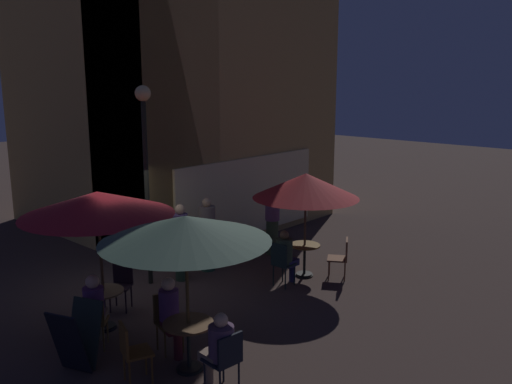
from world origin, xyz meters
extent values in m
plane|color=#3C2E29|center=(0.00, 0.00, 0.00)|extent=(60.00, 60.00, 0.00)
cube|color=tan|center=(4.92, 2.14, 4.57)|extent=(7.37, 2.29, 9.13)
cube|color=tan|center=(2.37, 4.54, 4.57)|extent=(2.29, 7.09, 9.13)
cube|color=beige|center=(4.55, 0.95, 1.25)|extent=(5.16, 0.08, 2.10)
cylinder|color=black|center=(0.81, 0.41, 1.99)|extent=(0.10, 0.10, 3.97)
sphere|color=#FCDA89|center=(0.81, 0.41, 4.07)|extent=(0.32, 0.32, 0.32)
cube|color=#1E2925|center=(-1.94, -1.62, 0.52)|extent=(0.49, 0.63, 1.02)
cube|color=black|center=(-2.28, -1.74, 0.52)|extent=(0.49, 0.63, 1.02)
cylinder|color=black|center=(3.41, -1.79, 0.01)|extent=(0.40, 0.40, 0.03)
cylinder|color=black|center=(3.41, -1.79, 0.35)|extent=(0.06, 0.06, 0.70)
cylinder|color=brown|center=(3.41, -1.79, 0.72)|extent=(0.69, 0.69, 0.03)
cylinder|color=black|center=(-0.97, -2.93, 0.01)|extent=(0.40, 0.40, 0.03)
cylinder|color=black|center=(-0.97, -2.93, 0.37)|extent=(0.06, 0.06, 0.74)
cylinder|color=brown|center=(-0.97, -2.93, 0.76)|extent=(0.77, 0.77, 0.03)
cylinder|color=black|center=(-1.07, -0.76, 0.01)|extent=(0.40, 0.40, 0.03)
cylinder|color=black|center=(-1.07, -0.76, 0.34)|extent=(0.06, 0.06, 0.68)
cylinder|color=olive|center=(-1.07, -0.76, 0.70)|extent=(0.71, 0.71, 0.03)
cylinder|color=black|center=(3.41, -1.79, 0.03)|extent=(0.36, 0.36, 0.06)
cylinder|color=#4B3426|center=(3.41, -1.79, 1.15)|extent=(0.05, 0.05, 2.30)
cone|color=maroon|center=(3.41, -1.79, 2.08)|extent=(2.34, 2.34, 0.54)
cylinder|color=black|center=(-0.97, -2.93, 0.03)|extent=(0.36, 0.36, 0.06)
cylinder|color=#45371C|center=(-0.97, -2.93, 1.19)|extent=(0.05, 0.05, 2.38)
cone|color=#354D3F|center=(-0.97, -2.93, 2.24)|extent=(2.51, 2.51, 0.38)
cylinder|color=black|center=(-1.07, -0.76, 0.03)|extent=(0.36, 0.36, 0.06)
cylinder|color=#523A24|center=(-1.07, -0.76, 1.22)|extent=(0.05, 0.05, 2.44)
cone|color=#A41A22|center=(-1.07, -0.76, 2.29)|extent=(2.60, 2.60, 0.41)
cylinder|color=brown|center=(3.55, -2.35, 0.22)|extent=(0.03, 0.03, 0.43)
cylinder|color=brown|center=(3.85, -2.17, 0.22)|extent=(0.03, 0.03, 0.43)
cylinder|color=brown|center=(3.74, -2.65, 0.22)|extent=(0.03, 0.03, 0.43)
cylinder|color=brown|center=(4.03, -2.47, 0.22)|extent=(0.03, 0.03, 0.43)
cube|color=brown|center=(3.79, -2.41, 0.45)|extent=(0.60, 0.60, 0.04)
cube|color=brown|center=(3.90, -2.58, 0.69)|extent=(0.39, 0.26, 0.44)
cylinder|color=black|center=(2.81, -1.65, 0.23)|extent=(0.03, 0.03, 0.47)
cylinder|color=black|center=(2.82, -1.97, 0.23)|extent=(0.03, 0.03, 0.47)
cylinder|color=black|center=(2.49, -1.66, 0.23)|extent=(0.03, 0.03, 0.47)
cylinder|color=black|center=(2.50, -1.98, 0.23)|extent=(0.03, 0.03, 0.47)
cube|color=black|center=(2.66, -1.81, 0.48)|extent=(0.41, 0.41, 0.04)
cube|color=black|center=(2.48, -1.82, 0.74)|extent=(0.05, 0.40, 0.47)
cylinder|color=black|center=(-1.20, -3.53, 0.23)|extent=(0.03, 0.03, 0.47)
cylinder|color=black|center=(-0.85, -3.55, 0.23)|extent=(0.03, 0.03, 0.47)
cylinder|color=black|center=(-0.88, -3.90, 0.23)|extent=(0.03, 0.03, 0.47)
cube|color=black|center=(-1.04, -3.71, 0.48)|extent=(0.46, 0.46, 0.04)
cube|color=black|center=(-1.05, -3.91, 0.71)|extent=(0.43, 0.07, 0.42)
cylinder|color=brown|center=(-0.69, -2.46, 0.23)|extent=(0.03, 0.03, 0.46)
cylinder|color=brown|center=(-0.99, -2.38, 0.23)|extent=(0.03, 0.03, 0.46)
cylinder|color=brown|center=(-0.61, -2.15, 0.23)|extent=(0.03, 0.03, 0.46)
cylinder|color=brown|center=(-0.92, -2.07, 0.23)|extent=(0.03, 0.03, 0.46)
cube|color=brown|center=(-0.80, -2.26, 0.47)|extent=(0.48, 0.48, 0.04)
cube|color=brown|center=(-0.76, -2.09, 0.72)|extent=(0.39, 0.14, 0.46)
cylinder|color=brown|center=(-1.50, -2.56, 0.23)|extent=(0.03, 0.03, 0.46)
cylinder|color=brown|center=(-1.62, -2.87, 0.23)|extent=(0.03, 0.03, 0.46)
cylinder|color=brown|center=(-1.81, -2.45, 0.23)|extent=(0.03, 0.03, 0.46)
cylinder|color=brown|center=(-1.92, -2.75, 0.23)|extent=(0.03, 0.03, 0.46)
cube|color=brown|center=(-1.71, -2.66, 0.48)|extent=(0.52, 0.52, 0.04)
cube|color=brown|center=(-1.88, -2.59, 0.72)|extent=(0.18, 0.39, 0.44)
cylinder|color=brown|center=(-1.55, -1.03, 0.22)|extent=(0.03, 0.03, 0.45)
cylinder|color=brown|center=(-1.32, -1.25, 0.22)|extent=(0.03, 0.03, 0.45)
cylinder|color=brown|center=(-1.77, -1.26, 0.22)|extent=(0.03, 0.03, 0.45)
cylinder|color=brown|center=(-1.54, -1.48, 0.22)|extent=(0.03, 0.03, 0.45)
cube|color=brown|center=(-1.55, -1.26, 0.47)|extent=(0.56, 0.56, 0.04)
cube|color=brown|center=(-1.67, -1.39, 0.69)|extent=(0.31, 0.30, 0.41)
cylinder|color=black|center=(-0.45, -0.51, 0.22)|extent=(0.03, 0.03, 0.45)
cylinder|color=black|center=(-0.63, -0.26, 0.22)|extent=(0.03, 0.03, 0.45)
cylinder|color=black|center=(-0.20, -0.33, 0.22)|extent=(0.03, 0.03, 0.45)
cylinder|color=black|center=(-0.38, -0.08, 0.22)|extent=(0.03, 0.03, 0.45)
cube|color=black|center=(-0.42, -0.29, 0.46)|extent=(0.54, 0.54, 0.04)
cube|color=black|center=(-0.28, -0.19, 0.69)|extent=(0.26, 0.34, 0.42)
cube|color=#242451|center=(2.80, -1.81, 0.49)|extent=(0.37, 0.37, 0.14)
cylinder|color=#242451|center=(2.96, -1.80, 0.24)|extent=(0.14, 0.14, 0.49)
cylinder|color=#2D3D2C|center=(2.66, -1.81, 0.77)|extent=(0.36, 0.36, 0.55)
sphere|color=brown|center=(2.66, -1.81, 1.13)|extent=(0.19, 0.19, 0.19)
cube|color=#7E6758|center=(-1.03, -3.57, 0.49)|extent=(0.40, 0.39, 0.14)
cylinder|color=#7E6758|center=(-1.01, -3.41, 0.24)|extent=(0.14, 0.14, 0.49)
cylinder|color=#563D5B|center=(-1.04, -3.71, 0.74)|extent=(0.37, 0.37, 0.50)
sphere|color=beige|center=(-1.04, -3.71, 1.08)|extent=(0.20, 0.20, 0.20)
cube|color=#47161D|center=(-0.84, -2.40, 0.49)|extent=(0.40, 0.43, 0.14)
cylinder|color=#47161D|center=(-0.88, -2.56, 0.24)|extent=(0.14, 0.14, 0.49)
cylinder|color=#522F64|center=(-0.80, -2.26, 0.78)|extent=(0.32, 0.32, 0.57)
sphere|color=beige|center=(-0.80, -2.26, 1.16)|extent=(0.22, 0.22, 0.22)
cube|color=#827455|center=(-1.45, -1.16, 0.49)|extent=(0.49, 0.49, 0.14)
cylinder|color=#827455|center=(-1.34, -1.04, 0.24)|extent=(0.14, 0.14, 0.49)
cylinder|color=#58326C|center=(-1.55, -1.26, 0.77)|extent=(0.34, 0.34, 0.56)
sphere|color=beige|center=(-1.55, -1.26, 1.15)|extent=(0.22, 0.22, 0.22)
cylinder|color=#263F29|center=(1.39, 0.06, 0.47)|extent=(0.27, 0.27, 0.93)
cylinder|color=#523D6D|center=(1.39, 0.06, 1.22)|extent=(0.32, 0.32, 0.57)
sphere|color=tan|center=(1.39, 0.06, 1.60)|extent=(0.22, 0.22, 0.22)
cylinder|color=#255039|center=(2.20, 0.09, 0.44)|extent=(0.32, 0.32, 0.88)
cylinder|color=gray|center=(2.20, 0.09, 1.20)|extent=(0.38, 0.38, 0.64)
sphere|color=tan|center=(2.20, 0.09, 1.61)|extent=(0.21, 0.21, 0.21)
cylinder|color=#31422D|center=(4.11, -0.23, 0.44)|extent=(0.31, 0.31, 0.89)
cylinder|color=#623E6C|center=(4.11, -0.23, 1.19)|extent=(0.36, 0.36, 0.61)
sphere|color=brown|center=(4.11, -0.23, 1.60)|extent=(0.22, 0.22, 0.22)
camera|label=1|loc=(-5.83, -8.73, 4.36)|focal=37.80mm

